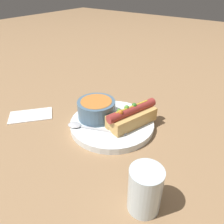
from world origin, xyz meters
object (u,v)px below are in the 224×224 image
hot_dog (132,116)px  spoon (82,126)px  drinking_glass (145,190)px  soup_bowl (96,108)px

hot_dog → spoon: (-0.10, 0.10, -0.02)m
drinking_glass → soup_bowl: bearing=57.1°
hot_dog → spoon: bearing=151.4°
hot_dog → spoon: size_ratio=0.99×
spoon → hot_dog: bearing=-157.3°
soup_bowl → drinking_glass: (-0.17, -0.26, -0.00)m
soup_bowl → spoon: 0.07m
hot_dog → spoon: 0.14m
spoon → drinking_glass: 0.27m
spoon → drinking_glass: (-0.10, -0.25, 0.03)m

